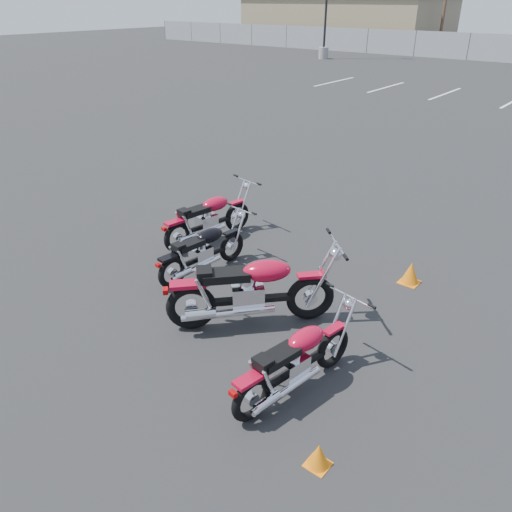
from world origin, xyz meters
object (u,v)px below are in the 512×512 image
Objects in this scene: motorcycle_third_red at (295,361)px; motorcycle_front_red at (208,218)px; motorcycle_rear_red at (251,291)px; motorcycle_second_black at (203,251)px.

motorcycle_front_red is at bearing 147.00° from motorcycle_third_red.
motorcycle_front_red is at bearing 145.62° from motorcycle_rear_red.
motorcycle_third_red is (2.73, -1.33, 0.01)m from motorcycle_second_black.
motorcycle_front_red reaches higher than motorcycle_third_red.
motorcycle_second_black is at bearing -50.45° from motorcycle_front_red.
motorcycle_third_red is at bearing -30.30° from motorcycle_rear_red.
motorcycle_second_black is (0.79, -0.95, -0.04)m from motorcycle_front_red.
motorcycle_front_red is 4.20m from motorcycle_third_red.
motorcycle_rear_red is (2.29, -1.57, 0.09)m from motorcycle_front_red.
motorcycle_front_red is 1.09× the size of motorcycle_second_black.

